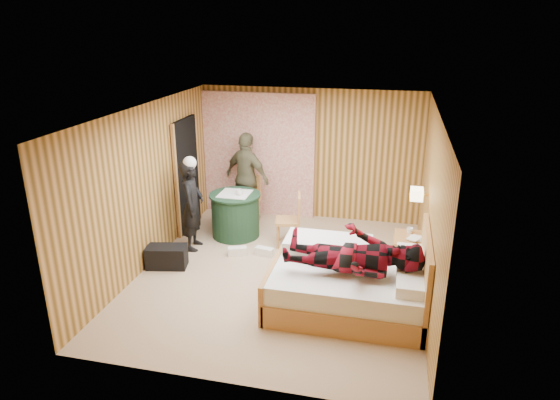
% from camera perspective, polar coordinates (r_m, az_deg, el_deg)
% --- Properties ---
extents(floor, '(4.20, 5.00, 0.01)m').
position_cam_1_polar(floor, '(7.72, 0.02, -8.47)').
color(floor, tan).
rests_on(floor, ground).
extents(ceiling, '(4.20, 5.00, 0.01)m').
position_cam_1_polar(ceiling, '(6.89, 0.02, 10.16)').
color(ceiling, silver).
rests_on(ceiling, wall_back).
extents(wall_back, '(4.20, 0.02, 2.50)m').
position_cam_1_polar(wall_back, '(9.55, 3.45, 5.21)').
color(wall_back, tan).
rests_on(wall_back, floor).
extents(wall_left, '(0.02, 5.00, 2.50)m').
position_cam_1_polar(wall_left, '(7.93, -14.93, 1.46)').
color(wall_left, tan).
rests_on(wall_left, floor).
extents(wall_right, '(0.02, 5.00, 2.50)m').
position_cam_1_polar(wall_right, '(7.06, 16.85, -1.00)').
color(wall_right, tan).
rests_on(wall_right, floor).
extents(curtain, '(2.20, 0.08, 2.40)m').
position_cam_1_polar(curtain, '(9.71, -2.47, 5.16)').
color(curtain, silver).
rests_on(curtain, floor).
extents(doorway, '(0.06, 0.90, 2.05)m').
position_cam_1_polar(doorway, '(9.18, -10.59, 2.82)').
color(doorway, black).
rests_on(doorway, floor).
extents(wall_lamp, '(0.26, 0.24, 0.16)m').
position_cam_1_polar(wall_lamp, '(7.46, 15.38, 0.66)').
color(wall_lamp, gold).
rests_on(wall_lamp, wall_right).
extents(bed, '(2.06, 1.63, 1.12)m').
position_cam_1_polar(bed, '(6.89, 8.10, -9.33)').
color(bed, tan).
rests_on(bed, floor).
extents(nightstand, '(0.46, 0.62, 0.60)m').
position_cam_1_polar(nightstand, '(7.86, 14.40, -6.05)').
color(nightstand, tan).
rests_on(nightstand, floor).
extents(round_table, '(0.91, 0.91, 0.80)m').
position_cam_1_polar(round_table, '(8.91, -5.11, -1.66)').
color(round_table, '#1B3A28').
rests_on(round_table, floor).
extents(chair_far, '(0.54, 0.54, 0.93)m').
position_cam_1_polar(chair_far, '(9.49, -3.66, 0.61)').
color(chair_far, tan).
rests_on(chair_far, floor).
extents(chair_near, '(0.49, 0.49, 0.92)m').
position_cam_1_polar(chair_near, '(8.46, 1.46, -1.85)').
color(chair_near, tan).
rests_on(chair_near, floor).
extents(duffel_bag, '(0.67, 0.45, 0.35)m').
position_cam_1_polar(duffel_bag, '(8.05, -12.82, -6.34)').
color(duffel_bag, black).
rests_on(duffel_bag, floor).
extents(sneaker_left, '(0.33, 0.23, 0.14)m').
position_cam_1_polar(sneaker_left, '(8.31, -4.90, -5.84)').
color(sneaker_left, white).
rests_on(sneaker_left, floor).
extents(sneaker_right, '(0.32, 0.18, 0.13)m').
position_cam_1_polar(sneaker_right, '(8.28, -1.79, -5.90)').
color(sneaker_right, white).
rests_on(sneaker_right, floor).
extents(woman_standing, '(0.43, 0.60, 1.53)m').
position_cam_1_polar(woman_standing, '(8.40, -9.99, -0.63)').
color(woman_standing, black).
rests_on(woman_standing, floor).
extents(man_at_table, '(1.09, 0.81, 1.72)m').
position_cam_1_polar(man_at_table, '(9.44, -3.77, 2.57)').
color(man_at_table, brown).
rests_on(man_at_table, floor).
extents(man_on_bed, '(0.86, 0.67, 1.77)m').
position_cam_1_polar(man_on_bed, '(6.39, 8.44, -5.11)').
color(man_on_bed, maroon).
rests_on(man_on_bed, bed).
extents(book_lower, '(0.18, 0.23, 0.02)m').
position_cam_1_polar(book_lower, '(7.69, 14.60, -4.19)').
color(book_lower, white).
rests_on(book_lower, nightstand).
extents(book_upper, '(0.26, 0.28, 0.02)m').
position_cam_1_polar(book_upper, '(7.68, 14.61, -4.05)').
color(book_upper, white).
rests_on(book_upper, nightstand).
extents(cup_nightstand, '(0.11, 0.11, 0.09)m').
position_cam_1_polar(cup_nightstand, '(7.84, 14.60, -3.43)').
color(cup_nightstand, white).
rests_on(cup_nightstand, nightstand).
extents(cup_table, '(0.12, 0.12, 0.10)m').
position_cam_1_polar(cup_table, '(8.68, -4.67, 0.91)').
color(cup_table, white).
rests_on(cup_table, round_table).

